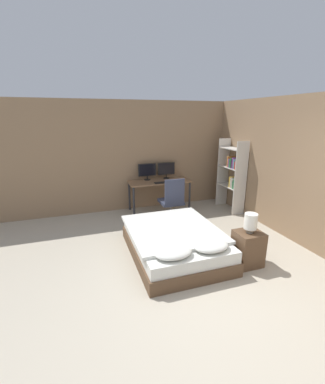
# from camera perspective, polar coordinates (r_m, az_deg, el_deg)

# --- Properties ---
(ground_plane) EXTENTS (20.00, 20.00, 0.00)m
(ground_plane) POSITION_cam_1_polar(r_m,az_deg,el_deg) (3.68, 13.62, -23.17)
(ground_plane) COLOR #B2A893
(wall_back) EXTENTS (12.00, 0.06, 2.70)m
(wall_back) POSITION_cam_1_polar(r_m,az_deg,el_deg) (6.58, -4.14, 7.96)
(wall_back) COLOR #8E7051
(wall_back) RESTS_ON ground_plane
(wall_side_right) EXTENTS (0.06, 12.00, 2.70)m
(wall_side_right) POSITION_cam_1_polar(r_m,az_deg,el_deg) (5.53, 26.10, 4.69)
(wall_side_right) COLOR #8E7051
(wall_side_right) RESTS_ON ground_plane
(bed) EXTENTS (1.50, 1.95, 0.54)m
(bed) POSITION_cam_1_polar(r_m,az_deg,el_deg) (4.52, 2.75, -11.09)
(bed) COLOR brown
(bed) RESTS_ON ground_plane
(nightstand) EXTENTS (0.42, 0.38, 0.57)m
(nightstand) POSITION_cam_1_polar(r_m,az_deg,el_deg) (4.43, 18.43, -11.83)
(nightstand) COLOR brown
(nightstand) RESTS_ON ground_plane
(bedside_lamp) EXTENTS (0.20, 0.20, 0.31)m
(bedside_lamp) POSITION_cam_1_polar(r_m,az_deg,el_deg) (4.23, 19.01, -6.20)
(bedside_lamp) COLOR gray
(bedside_lamp) RESTS_ON nightstand
(desk) EXTENTS (1.54, 0.61, 0.77)m
(desk) POSITION_cam_1_polar(r_m,az_deg,el_deg) (6.44, -0.69, 1.66)
(desk) COLOR #846042
(desk) RESTS_ON ground_plane
(monitor_left) EXTENTS (0.46, 0.16, 0.42)m
(monitor_left) POSITION_cam_1_polar(r_m,az_deg,el_deg) (6.48, -3.42, 4.76)
(monitor_left) COLOR black
(monitor_left) RESTS_ON desk
(monitor_right) EXTENTS (0.46, 0.16, 0.42)m
(monitor_right) POSITION_cam_1_polar(r_m,az_deg,el_deg) (6.63, 0.85, 5.05)
(monitor_right) COLOR black
(monitor_right) RESTS_ON desk
(keyboard) EXTENTS (0.37, 0.13, 0.02)m
(keyboard) POSITION_cam_1_polar(r_m,az_deg,el_deg) (6.23, -0.12, 2.13)
(keyboard) COLOR black
(keyboard) RESTS_ON desk
(computer_mouse) EXTENTS (0.07, 0.05, 0.04)m
(computer_mouse) POSITION_cam_1_polar(r_m,az_deg,el_deg) (6.32, 2.24, 2.41)
(computer_mouse) COLOR black
(computer_mouse) RESTS_ON desk
(office_chair) EXTENTS (0.52, 0.52, 1.02)m
(office_chair) POSITION_cam_1_polar(r_m,az_deg,el_deg) (5.82, 2.10, -2.60)
(office_chair) COLOR black
(office_chair) RESTS_ON ground_plane
(bookshelf) EXTENTS (0.33, 0.80, 1.78)m
(bookshelf) POSITION_cam_1_polar(r_m,az_deg,el_deg) (6.58, 15.50, 4.27)
(bookshelf) COLOR beige
(bookshelf) RESTS_ON ground_plane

